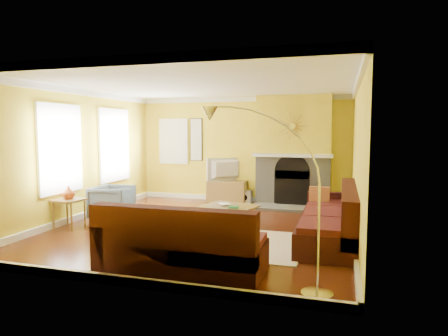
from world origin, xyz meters
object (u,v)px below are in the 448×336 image
(sectional_sofa, at_px, (250,216))
(arc_lamp, at_px, (267,201))
(coffee_table, at_px, (226,216))
(media_console, at_px, (227,191))
(armchair, at_px, (113,202))
(side_table, at_px, (69,213))

(sectional_sofa, xyz_separation_m, arc_lamp, (0.63, -1.95, 0.61))
(coffee_table, bearing_deg, sectional_sofa, -53.78)
(media_console, bearing_deg, armchair, -123.49)
(armchair, xyz_separation_m, arc_lamp, (3.76, -2.81, 0.71))
(coffee_table, relative_size, side_table, 1.82)
(sectional_sofa, height_order, arc_lamp, arc_lamp)
(arc_lamp, bearing_deg, armchair, 143.24)
(coffee_table, distance_m, media_console, 2.64)
(coffee_table, relative_size, media_console, 1.00)
(coffee_table, height_order, side_table, side_table)
(sectional_sofa, distance_m, arc_lamp, 2.14)
(armchair, bearing_deg, side_table, 148.64)
(coffee_table, height_order, arc_lamp, arc_lamp)
(media_console, distance_m, armchair, 3.14)
(armchair, bearing_deg, arc_lamp, -132.84)
(sectional_sofa, bearing_deg, coffee_table, 126.22)
(sectional_sofa, bearing_deg, armchair, 164.60)
(armchair, distance_m, arc_lamp, 4.74)
(sectional_sofa, height_order, side_table, sectional_sofa)
(media_console, xyz_separation_m, arc_lamp, (2.03, -5.42, 0.79))
(media_console, relative_size, arc_lamp, 0.47)
(media_console, height_order, arc_lamp, arc_lamp)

